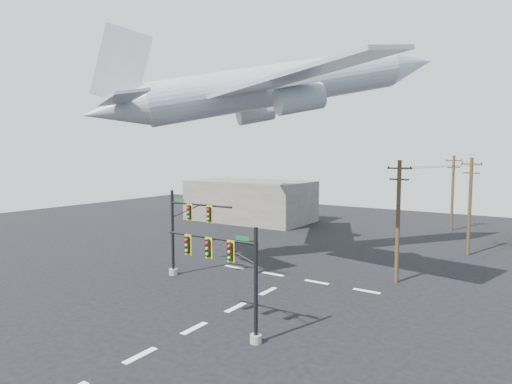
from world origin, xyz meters
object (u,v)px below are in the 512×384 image
Objects in this scene: airliner at (276,86)px; signal_mast_near at (231,273)px; utility_pole_a at (398,219)px; utility_pole_b at (470,205)px; signal_mast_far at (184,232)px; utility_pole_c at (453,191)px.

signal_mast_near is at bearing -118.80° from airliner.
utility_pole_b is at bearing 79.67° from utility_pole_a.
utility_pole_a is 0.34× the size of airliner.
utility_pole_b reaches higher than utility_pole_a.
signal_mast_far is 38.05m from utility_pole_c.
utility_pole_a is 0.99× the size of utility_pole_b.
utility_pole_b is at bearing 49.47° from signal_mast_far.
signal_mast_far is 0.73× the size of utility_pole_b.
utility_pole_c reaches higher than utility_pole_a.
utility_pole_a reaches higher than signal_mast_far.
airliner reaches higher than utility_pole_c.
utility_pole_c is at bearing 84.07° from signal_mast_near.
signal_mast_far is at bearing -117.98° from utility_pole_b.
signal_mast_far is 0.25× the size of airliner.
utility_pole_c is at bearing 19.08° from airliner.
airliner is at bearing 111.99° from signal_mast_near.
utility_pole_a is at bearing 72.55° from signal_mast_near.
utility_pole_b is 0.34× the size of airliner.
utility_pole_b is 22.37m from airliner.
airliner reaches higher than signal_mast_far.
utility_pole_c is at bearing 117.51° from utility_pole_b.
utility_pole_b reaches higher than signal_mast_far.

